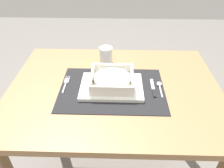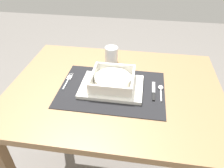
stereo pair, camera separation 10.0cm
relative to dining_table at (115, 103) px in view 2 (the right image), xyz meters
The scene contains 8 objects.
dining_table is the anchor object (origin of this frame).
placemat 0.11m from the dining_table, 115.88° to the right, with size 0.48×0.34×0.00m, color black.
serving_plate 0.12m from the dining_table, 128.59° to the right, with size 0.29×0.20×0.02m, color white.
porridge_bowl 0.14m from the dining_table, behind, with size 0.20×0.20×0.05m.
fork 0.26m from the dining_table, behind, with size 0.02×0.14×0.00m.
spoon 0.24m from the dining_table, ahead, with size 0.02×0.11×0.01m.
butter_knife 0.21m from the dining_table, ahead, with size 0.01×0.14×0.01m.
drinking_glass 0.27m from the dining_table, 102.88° to the left, with size 0.07×0.07×0.09m.
Camera 2 is at (0.11, -0.82, 1.36)m, focal length 35.14 mm.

